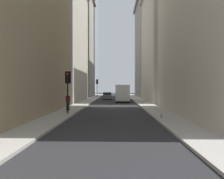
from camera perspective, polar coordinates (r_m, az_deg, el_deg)
name	(u,v)px	position (r m, az deg, el deg)	size (l,w,h in m)	color
ground_plane	(113,107)	(29.76, 0.25, -4.24)	(135.00, 135.00, 0.00)	#262628
sidewalk_right	(77,107)	(30.15, -8.35, -4.05)	(90.00, 2.20, 0.14)	#A8A399
sidewalk_left	(149,107)	(30.04, 8.89, -4.07)	(90.00, 2.20, 0.14)	#A8A399
building_left_midfar	(175,37)	(43.51, 14.87, 11.92)	(16.18, 10.50, 22.07)	beige
building_left_far	(158,45)	(60.49, 10.87, 10.31)	(16.44, 10.50, 25.31)	gray
building_right_midfar	(53,31)	(44.05, -13.85, 13.32)	(17.63, 10.50, 24.38)	beige
building_right_far	(72,42)	(61.60, -9.48, 11.17)	(12.89, 10.50, 27.48)	#A8A091
delivery_truck	(122,93)	(40.43, 2.43, -0.86)	(6.46, 2.25, 2.84)	silver
hatchback_grey	(107,96)	(47.95, -1.15, -1.56)	(4.30, 1.78, 1.42)	slate
traffic_light_foreground	(68,83)	(21.75, -10.56, 1.65)	(0.43, 0.52, 3.80)	black
traffic_light_midblock	(97,84)	(57.55, -3.59, 1.34)	(0.43, 0.52, 4.15)	black
pedestrian	(68,101)	(24.63, -10.48, -2.71)	(0.26, 0.44, 1.76)	black
discarded_bottle	(161,116)	(18.98, 11.65, -6.33)	(0.07, 0.07, 0.27)	#236033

